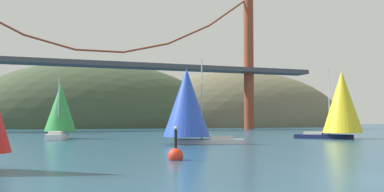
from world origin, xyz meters
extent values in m
ellipsoid|color=#6B664C|center=(60.00, 135.00, 0.00)|extent=(87.05, 44.00, 42.25)
ellipsoid|color=#425138|center=(5.00, 135.00, 0.00)|extent=(89.58, 44.00, 44.65)
cylinder|color=brown|center=(41.78, 95.00, 18.67)|extent=(2.80, 2.80, 37.34)
cube|color=#47474C|center=(0.00, 95.00, 16.56)|extent=(119.56, 6.00, 1.20)
cylinder|color=brown|center=(-11.94, 95.00, 21.38)|extent=(12.06, 0.50, 3.39)
cylinder|color=brown|center=(0.00, 95.00, 19.93)|extent=(11.94, 0.50, 0.50)
cylinder|color=brown|center=(11.94, 95.00, 21.38)|extent=(12.06, 0.50, 3.39)
cylinder|color=brown|center=(23.87, 95.00, 25.73)|extent=(12.16, 0.50, 6.26)
cylinder|color=brown|center=(35.81, 95.00, 32.99)|extent=(12.23, 0.50, 9.11)
cube|color=white|center=(-12.47, 49.31, 0.40)|extent=(3.68, 7.22, 0.81)
cube|color=beige|center=(-12.75, 48.09, 0.99)|extent=(2.10, 2.53, 0.36)
cylinder|color=#B2B2B7|center=(-12.31, 49.98, 4.78)|extent=(0.14, 0.14, 7.94)
cone|color=green|center=(-11.96, 51.46, 4.61)|extent=(5.46, 5.46, 7.00)
cube|color=white|center=(3.39, 31.48, 0.28)|extent=(8.35, 5.05, 0.55)
cube|color=beige|center=(4.75, 30.95, 0.73)|extent=(3.03, 2.53, 0.36)
cylinder|color=#B2B2B7|center=(2.64, 31.78, 5.25)|extent=(0.14, 0.14, 9.39)
cone|color=blue|center=(0.98, 32.43, 4.84)|extent=(7.07, 7.07, 7.97)
cube|color=#191E4C|center=(24.62, 38.50, 0.30)|extent=(7.83, 7.56, 0.60)
cube|color=beige|center=(23.53, 39.52, 0.78)|extent=(3.28, 3.25, 0.36)
cylinder|color=#B2B2B7|center=(25.23, 37.93, 5.53)|extent=(0.14, 0.14, 9.87)
cone|color=yellow|center=(26.56, 36.69, 5.42)|extent=(8.03, 8.03, 9.05)
sphere|color=red|center=(-6.45, 13.70, 0.30)|extent=(1.10, 1.10, 1.10)
cylinder|color=black|center=(-6.45, 13.70, 1.35)|extent=(0.20, 0.20, 1.60)
sphere|color=#F2EA99|center=(-6.45, 13.70, 2.27)|extent=(0.24, 0.24, 0.24)
camera|label=1|loc=(-16.15, -16.05, 2.91)|focal=41.29mm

